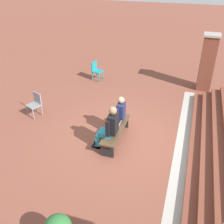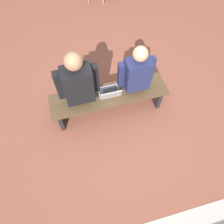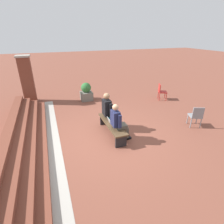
{
  "view_description": "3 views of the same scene",
  "coord_description": "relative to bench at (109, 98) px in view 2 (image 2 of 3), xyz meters",
  "views": [
    {
      "loc": [
        6.38,
        1.69,
        4.86
      ],
      "look_at": [
        -0.11,
        -0.38,
        0.87
      ],
      "focal_mm": 42.0,
      "sensor_mm": 36.0,
      "label": 1
    },
    {
      "loc": [
        0.56,
        1.69,
        3.15
      ],
      "look_at": [
        0.17,
        0.26,
        0.69
      ],
      "focal_mm": 35.0,
      "sensor_mm": 36.0,
      "label": 2
    },
    {
      "loc": [
        -4.9,
        1.69,
        3.32
      ],
      "look_at": [
        -0.17,
        -0.1,
        1.0
      ],
      "focal_mm": 28.0,
      "sensor_mm": 36.0,
      "label": 3
    }
  ],
  "objects": [
    {
      "name": "person_adult",
      "position": [
        0.42,
        -0.07,
        0.39
      ],
      "size": [
        0.58,
        0.74,
        1.41
      ],
      "color": "teal",
      "rests_on": "ground"
    },
    {
      "name": "bench",
      "position": [
        0.0,
        0.0,
        0.0
      ],
      "size": [
        1.8,
        0.44,
        0.45
      ],
      "color": "#4C3823",
      "rests_on": "ground"
    },
    {
      "name": "ground_plane",
      "position": [
        -0.1,
        0.2,
        -0.35
      ],
      "size": [
        60.0,
        60.0,
        0.0
      ],
      "primitive_type": "plane",
      "color": "brown"
    },
    {
      "name": "laptop",
      "position": [
        -0.01,
        0.01,
        0.15
      ],
      "size": [
        0.32,
        0.29,
        0.21
      ],
      "color": "#9EA0A5",
      "rests_on": "bench"
    },
    {
      "name": "person_student",
      "position": [
        -0.41,
        -0.07,
        0.35
      ],
      "size": [
        0.52,
        0.66,
        1.31
      ],
      "color": "#4C473D",
      "rests_on": "ground"
    }
  ]
}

